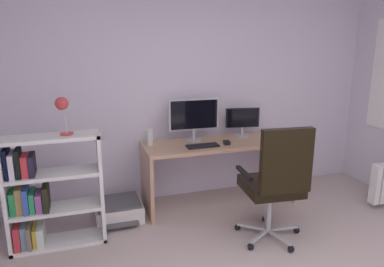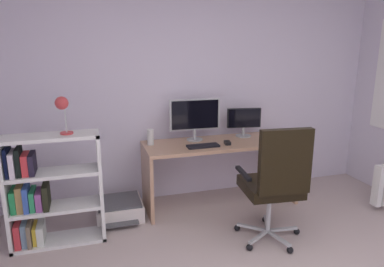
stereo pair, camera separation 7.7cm
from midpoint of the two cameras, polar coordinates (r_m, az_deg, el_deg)
wall_back at (r=4.18m, az=-1.56°, el=7.24°), size 4.63×0.10×2.57m
desk at (r=4.03m, az=3.87°, el=-3.76°), size 1.70×0.60×0.73m
monitor_main at (r=3.96m, az=-0.26°, el=2.82°), size 0.57×0.18×0.47m
monitor_secondary at (r=4.20m, az=7.50°, el=2.19°), size 0.40×0.18×0.33m
keyboard at (r=3.77m, az=1.12°, el=-1.98°), size 0.34×0.13×0.02m
computer_mouse at (r=3.88m, az=4.96°, el=-1.44°), size 0.08×0.11×0.03m
desktop_speaker at (r=3.84m, az=-7.31°, el=-0.62°), size 0.07×0.07×0.17m
office_chair at (r=3.27m, az=12.58°, el=-7.15°), size 0.63×0.63×1.12m
bookshelf at (r=3.48m, az=-23.10°, el=-9.00°), size 0.82×0.28×1.02m
desk_lamp at (r=3.25m, az=-20.55°, el=3.89°), size 0.13×0.11×0.33m
printer at (r=3.93m, az=-12.12°, el=-11.73°), size 0.48×0.53×0.19m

